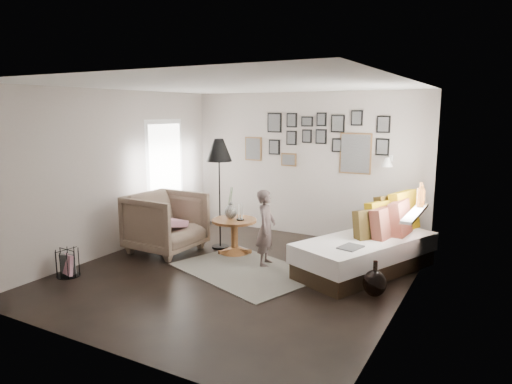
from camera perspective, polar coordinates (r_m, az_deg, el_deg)
The scene contains 23 objects.
ground at distance 6.55m, azimuth -2.54°, elevation -10.16°, with size 4.80×4.80×0.00m, color black.
wall_back at distance 8.34m, azimuth 6.03°, elevation 3.40°, with size 4.50×4.50×0.00m, color #A1958D.
wall_front at distance 4.39m, azimuth -19.24°, elevation -3.21°, with size 4.50×4.50×0.00m, color #A1958D.
wall_left at distance 7.63m, azimuth -17.21°, elevation 2.37°, with size 4.80×4.80×0.00m, color #A1958D.
wall_right at distance 5.41m, azimuth 18.14°, elevation -0.72°, with size 4.80×4.80×0.00m, color #A1958D.
ceiling at distance 6.15m, azimuth -2.73°, elevation 13.19°, with size 4.80×4.80×0.00m, color white.
door_left at distance 8.52m, azimuth -11.25°, elevation 1.70°, with size 0.00×2.14×2.14m.
window_right at distance 6.79m, azimuth 19.51°, elevation -1.83°, with size 0.15×1.32×1.30m.
gallery_wall at distance 8.18m, azimuth 7.91°, elevation 6.34°, with size 2.74×0.03×1.08m.
wall_sconce at distance 7.60m, azimuth 16.11°, elevation 3.63°, with size 0.18×0.36×0.16m.
rug at distance 6.66m, azimuth -1.28°, elevation -9.76°, with size 1.97×1.38×0.01m, color #B4AF9E.
pedestal_table at distance 7.37m, azimuth -2.70°, elevation -5.70°, with size 0.71×0.71×0.56m.
vase at distance 7.32m, azimuth -3.18°, elevation -2.12°, with size 0.20×0.20×0.51m.
candles at distance 7.21m, azimuth -1.99°, elevation -2.53°, with size 0.12×0.12×0.27m.
daybed at distance 6.79m, azimuth 13.77°, elevation -6.62°, with size 1.72×2.37×1.08m.
magazine_on_daybed at distance 6.15m, azimuth 11.73°, elevation -6.77°, with size 0.24×0.33×0.02m, color black.
armchair at distance 7.55m, azimuth -11.18°, elevation -3.75°, with size 1.03×1.06×0.97m, color #725E4D.
armchair_cushion at distance 7.57m, azimuth -10.76°, elevation -3.72°, with size 0.44×0.44×0.11m, color silver.
floor_lamp at distance 7.44m, azimuth -4.65°, elevation 4.73°, with size 0.43×0.43×1.83m.
magazine_basket at distance 6.91m, azimuth -22.48°, elevation -8.20°, with size 0.32×0.32×0.38m.
demijohn_large at distance 6.12m, azimuth 11.67°, elevation -9.95°, with size 0.33×0.33×0.50m.
demijohn_small at distance 5.93m, azimuth 14.60°, elevation -10.95°, with size 0.29×0.29×0.45m.
child at distance 6.74m, azimuth 1.26°, elevation -4.51°, with size 0.41×0.27×1.14m, color #554443.
Camera 1 is at (3.22, -5.23, 2.27)m, focal length 32.00 mm.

